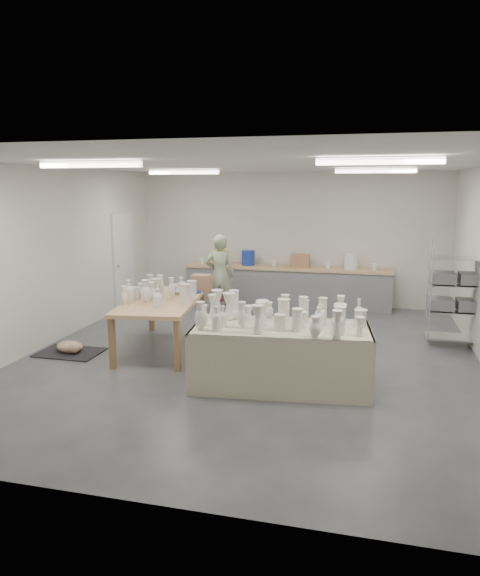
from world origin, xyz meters
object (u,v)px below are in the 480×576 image
(drying_table, at_px, (280,352))
(work_table, at_px, (164,297))
(red_stool, at_px, (224,300))
(potter, at_px, (220,275))

(drying_table, bearing_deg, work_table, 144.65)
(drying_table, xyz_separation_m, red_stool, (-1.86, 3.79, -0.18))
(drying_table, distance_m, potter, 4.00)
(potter, xyz_separation_m, red_stool, (0.00, 0.27, -0.57))
(drying_table, height_order, potter, potter)
(potter, bearing_deg, drying_table, 111.64)
(drying_table, relative_size, red_stool, 5.70)
(drying_table, bearing_deg, potter, 111.93)
(potter, distance_m, red_stool, 0.63)
(work_table, height_order, red_stool, work_table)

